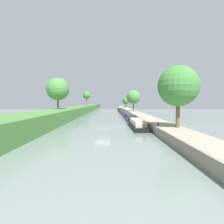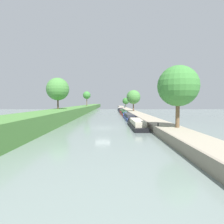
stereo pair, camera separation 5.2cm
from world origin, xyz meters
The scene contains 18 objects.
ground_plane centered at (0.00, 0.00, 0.00)m, with size 160.00×160.00×0.00m, color slate.
left_grassy_bank centered at (-10.51, 0.00, 1.26)m, with size 6.16×260.00×2.52m.
right_towpath centered at (9.18, 0.00, 0.52)m, with size 3.50×260.00×1.04m.
stone_quay centered at (7.31, 0.00, 0.54)m, with size 0.25×260.00×1.09m.
narrowboat_black centered at (5.72, 1.45, 0.55)m, with size 2.04×13.18×2.05m.
narrowboat_blue centered at (5.90, 17.99, 0.56)m, with size 2.00×17.00×2.01m.
narrowboat_red centered at (5.85, 33.51, 0.50)m, with size 1.91×13.96×1.84m.
narrowboat_maroon centered at (5.82, 46.33, 0.52)m, with size 1.89×11.58×1.80m.
narrowboat_navy centered at (5.80, 59.37, 0.58)m, with size 1.95×14.88×2.06m.
narrowboat_cream centered at (5.99, 73.31, 0.56)m, with size 1.85×10.61×1.94m.
tree_rightbank_near centered at (9.89, -7.15, 6.32)m, with size 5.19×5.19×7.90m.
tree_rightbank_midnear centered at (9.38, 36.28, 6.03)m, with size 4.93×4.93×7.47m.
tree_rightbank_midfar centered at (10.05, 79.79, 4.78)m, with size 3.81×3.81×5.66m.
tree_leftbank_downstream centered at (-12.12, 17.08, 7.54)m, with size 5.71×5.71×7.88m.
tree_leftbank_upstream centered at (-8.79, 48.85, 7.08)m, with size 3.20×3.20×6.19m.
person_walking centered at (8.75, 71.83, 1.91)m, with size 0.34×0.34×1.66m.
mooring_bollard_near centered at (7.73, -5.83, 1.26)m, with size 0.16×0.16×0.45m.
mooring_bollard_far centered at (7.73, 77.75, 1.26)m, with size 0.16×0.16×0.45m.
Camera 1 is at (1.30, -31.35, 4.33)m, focal length 30.52 mm.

